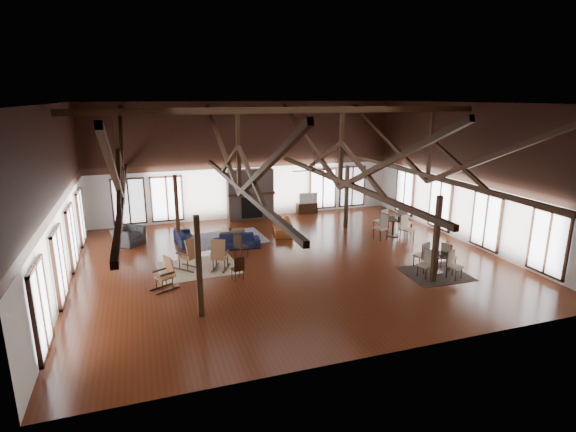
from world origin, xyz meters
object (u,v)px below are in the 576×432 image
object	(u,v)px
armchair	(129,236)
cafe_table_near	(437,260)
sofa_navy_left	(186,237)
coffee_table	(232,231)
tv_console	(307,208)
sofa_orange	(282,227)
cafe_table_far	(393,224)
sofa_navy_front	(237,241)

from	to	relation	value
armchair	cafe_table_near	size ratio (longest dim) A/B	0.60
armchair	cafe_table_near	world-z (taller)	cafe_table_near
sofa_navy_left	cafe_table_near	world-z (taller)	cafe_table_near
coffee_table	cafe_table_near	world-z (taller)	cafe_table_near
coffee_table	tv_console	distance (m)	5.88
sofa_orange	cafe_table_far	world-z (taller)	cafe_table_far
sofa_navy_front	armchair	bearing A→B (deg)	163.30
armchair	cafe_table_far	distance (m)	11.83
sofa_navy_front	tv_console	size ratio (longest dim) A/B	1.72
armchair	tv_console	distance (m)	9.64
sofa_navy_front	cafe_table_far	size ratio (longest dim) A/B	0.87
sofa_navy_front	cafe_table_far	bearing A→B (deg)	2.04
sofa_navy_front	cafe_table_near	bearing A→B (deg)	-31.52
sofa_orange	cafe_table_near	bearing A→B (deg)	42.73
sofa_navy_front	cafe_table_near	distance (m)	8.10
sofa_navy_front	coffee_table	world-z (taller)	sofa_navy_front
coffee_table	armchair	size ratio (longest dim) A/B	1.03
sofa_orange	armchair	bearing A→B (deg)	-81.37
cafe_table_far	tv_console	size ratio (longest dim) A/B	1.98
coffee_table	tv_console	size ratio (longest dim) A/B	1.05
coffee_table	cafe_table_far	size ratio (longest dim) A/B	0.53
sofa_navy_front	sofa_navy_left	distance (m)	2.40
sofa_navy_left	cafe_table_near	size ratio (longest dim) A/B	0.99
sofa_orange	tv_console	bearing A→B (deg)	154.30
sofa_navy_front	sofa_navy_left	world-z (taller)	sofa_navy_front
sofa_navy_left	cafe_table_far	xyz separation A→B (m)	(9.18, -1.96, 0.29)
sofa_orange	armchair	xyz separation A→B (m)	(-6.87, 0.44, 0.08)
coffee_table	sofa_orange	bearing A→B (deg)	11.58
sofa_orange	coffee_table	distance (m)	2.47
sofa_orange	armchair	distance (m)	6.89
sofa_navy_front	cafe_table_far	world-z (taller)	cafe_table_far
sofa_navy_left	tv_console	distance (m)	7.62
cafe_table_far	tv_console	world-z (taller)	cafe_table_far
sofa_navy_left	cafe_table_near	distance (m)	10.50
sofa_orange	tv_console	xyz separation A→B (m)	(2.40, 3.07, -0.01)
cafe_table_near	sofa_navy_left	bearing A→B (deg)	142.58
sofa_navy_front	sofa_navy_left	size ratio (longest dim) A/B	1.01
cafe_table_near	sofa_orange	bearing A→B (deg)	120.44
sofa_orange	cafe_table_near	xyz separation A→B (m)	(3.83, -6.52, 0.20)
cafe_table_far	tv_console	xyz separation A→B (m)	(-2.28, 5.18, -0.29)
coffee_table	cafe_table_near	distance (m)	8.90
cafe_table_near	cafe_table_far	world-z (taller)	cafe_table_far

